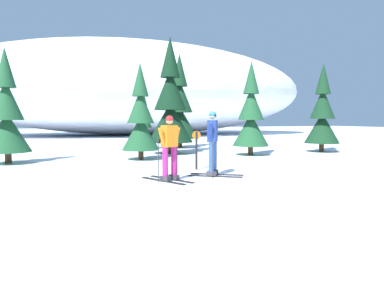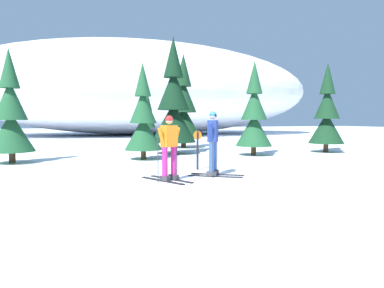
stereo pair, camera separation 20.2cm
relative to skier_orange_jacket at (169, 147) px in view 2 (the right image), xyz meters
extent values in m
plane|color=white|center=(1.57, -0.88, -0.90)|extent=(120.00, 120.00, 0.00)
cube|color=black|center=(-0.18, 0.01, -0.89)|extent=(0.82, 1.47, 0.03)
cube|color=black|center=(0.10, 0.15, -0.89)|extent=(0.82, 1.47, 0.03)
cube|color=#38383D|center=(-0.14, -0.08, -0.81)|extent=(0.25, 0.31, 0.12)
cube|color=#38383D|center=(0.15, 0.07, -0.81)|extent=(0.25, 0.31, 0.12)
cylinder|color=#B7237A|center=(-0.14, -0.08, -0.37)|extent=(0.15, 0.15, 0.76)
cylinder|color=#B7237A|center=(0.15, 0.07, -0.37)|extent=(0.15, 0.15, 0.76)
cube|color=orange|center=(0.00, -0.01, 0.29)|extent=(0.47, 0.40, 0.56)
cylinder|color=orange|center=(-0.22, -0.12, 0.22)|extent=(0.29, 0.21, 0.58)
cylinder|color=orange|center=(0.23, 0.11, 0.22)|extent=(0.29, 0.21, 0.58)
sphere|color=beige|center=(0.00, -0.01, 0.69)|extent=(0.19, 0.19, 0.19)
sphere|color=red|center=(0.00, -0.01, 0.72)|extent=(0.21, 0.21, 0.21)
cube|color=black|center=(-0.03, 0.06, 0.70)|extent=(0.15, 0.10, 0.07)
cylinder|color=#2D2D33|center=(-0.33, -0.11, -0.31)|extent=(0.02, 0.02, 1.19)
cylinder|color=#2D2D33|center=(-0.33, -0.11, -0.84)|extent=(0.07, 0.07, 0.01)
cylinder|color=#2D2D33|center=(0.28, 0.20, -0.31)|extent=(0.02, 0.02, 1.19)
cylinder|color=#2D2D33|center=(0.28, 0.20, -0.84)|extent=(0.07, 0.07, 0.01)
cube|color=black|center=(1.59, 0.48, -0.89)|extent=(1.36, 0.94, 0.03)
cube|color=black|center=(1.39, 0.18, -0.89)|extent=(1.36, 0.94, 0.03)
cube|color=#38383D|center=(1.51, 0.53, -0.81)|extent=(0.31, 0.27, 0.12)
cube|color=#38383D|center=(1.31, 0.23, -0.81)|extent=(0.31, 0.27, 0.12)
cylinder|color=#2D519E|center=(1.51, 0.53, -0.34)|extent=(0.15, 0.15, 0.83)
cylinder|color=#2D519E|center=(1.31, 0.23, -0.34)|extent=(0.15, 0.15, 0.83)
cube|color=navy|center=(1.41, 0.38, 0.39)|extent=(0.45, 0.51, 0.62)
cylinder|color=navy|center=(1.56, 0.61, 0.35)|extent=(0.23, 0.28, 0.58)
cylinder|color=navy|center=(1.26, 0.15, 0.35)|extent=(0.23, 0.28, 0.58)
sphere|color=beige|center=(1.41, 0.38, 0.82)|extent=(0.19, 0.19, 0.19)
sphere|color=#2366B2|center=(1.41, 0.38, 0.85)|extent=(0.21, 0.21, 0.21)
cube|color=black|center=(1.48, 0.34, 0.83)|extent=(0.11, 0.15, 0.07)
cylinder|color=#2D2D33|center=(1.66, 0.66, -0.37)|extent=(0.02, 0.02, 1.07)
cylinder|color=#2D2D33|center=(1.66, 0.66, -0.84)|extent=(0.07, 0.07, 0.01)
cylinder|color=#2D2D33|center=(1.26, 0.04, -0.37)|extent=(0.02, 0.02, 1.07)
cylinder|color=#2D2D33|center=(1.26, 0.04, -0.84)|extent=(0.07, 0.07, 0.01)
cylinder|color=#47301E|center=(-4.49, 5.53, -0.62)|extent=(0.23, 0.23, 0.57)
cone|color=#1E512D|center=(-4.49, 5.53, 0.26)|extent=(1.64, 1.64, 1.47)
cone|color=#1E512D|center=(-4.49, 5.53, 1.43)|extent=(1.18, 1.18, 1.47)
cone|color=#1E512D|center=(-4.49, 5.53, 2.61)|extent=(0.72, 0.72, 1.47)
cylinder|color=#47301E|center=(0.35, 5.11, -0.64)|extent=(0.21, 0.21, 0.53)
cone|color=#1E512D|center=(0.35, 5.11, 0.17)|extent=(1.51, 1.51, 1.35)
cone|color=#1E512D|center=(0.35, 5.11, 1.25)|extent=(1.09, 1.09, 1.35)
cone|color=#1E512D|center=(0.35, 5.11, 2.33)|extent=(0.66, 0.66, 1.35)
cylinder|color=#47301E|center=(1.53, 9.76, -0.69)|extent=(0.17, 0.17, 0.43)
cone|color=#194723|center=(1.53, 9.76, -0.04)|extent=(1.22, 1.22, 1.09)
cone|color=#194723|center=(1.53, 9.76, 0.83)|extent=(0.88, 0.88, 1.09)
cone|color=#194723|center=(1.53, 9.76, 1.70)|extent=(0.54, 0.54, 1.09)
cylinder|color=#47301E|center=(2.18, 6.97, -0.53)|extent=(0.30, 0.30, 0.74)
cone|color=black|center=(2.18, 6.97, 0.60)|extent=(2.12, 2.12, 1.90)
cone|color=black|center=(2.18, 6.97, 2.12)|extent=(1.52, 1.52, 1.90)
cone|color=black|center=(2.18, 6.97, 3.63)|extent=(0.93, 0.93, 1.90)
cylinder|color=#47301E|center=(3.73, 10.19, -0.54)|extent=(0.29, 0.29, 0.73)
cone|color=#14381E|center=(3.73, 10.19, 0.57)|extent=(2.08, 2.08, 1.86)
cone|color=#14381E|center=(3.73, 10.19, 2.06)|extent=(1.50, 1.50, 1.86)
cone|color=#14381E|center=(3.73, 10.19, 3.55)|extent=(0.91, 0.91, 1.86)
cylinder|color=#47301E|center=(5.40, 5.03, -0.62)|extent=(0.23, 0.23, 0.57)
cone|color=#1E512D|center=(5.40, 5.03, 0.26)|extent=(1.64, 1.64, 1.47)
cone|color=#1E512D|center=(5.40, 5.03, 1.43)|extent=(1.18, 1.18, 1.47)
cone|color=#1E512D|center=(5.40, 5.03, 2.61)|extent=(0.72, 0.72, 1.47)
cylinder|color=#47301E|center=(9.54, 5.15, -0.61)|extent=(0.24, 0.24, 0.59)
cone|color=#14381E|center=(9.54, 5.15, 0.30)|extent=(1.70, 1.70, 1.52)
cone|color=#14381E|center=(9.54, 5.15, 1.52)|extent=(1.22, 1.22, 1.52)
cone|color=#14381E|center=(9.54, 5.15, 2.73)|extent=(0.75, 0.75, 1.52)
ellipsoid|color=white|center=(5.23, 27.82, 3.93)|extent=(37.90, 18.67, 9.67)
cylinder|color=black|center=(1.43, 1.68, -0.28)|extent=(0.07, 0.07, 1.24)
cylinder|color=orange|center=(1.43, 1.68, 0.21)|extent=(0.28, 0.02, 0.28)
camera|label=1|loc=(-2.63, -8.61, 0.72)|focal=32.17mm
camera|label=2|loc=(-2.44, -8.68, 0.72)|focal=32.17mm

